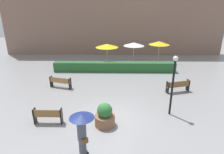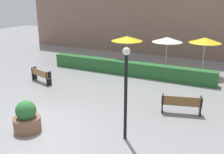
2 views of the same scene
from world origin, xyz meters
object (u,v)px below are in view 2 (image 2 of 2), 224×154
at_px(lamp_post, 126,84).
at_px(patio_umbrella_yellow_far, 205,40).
at_px(bench_far_right, 181,103).
at_px(planter_pot, 27,118).
at_px(bench_far_left, 41,75).
at_px(patio_umbrella_yellow, 127,39).
at_px(patio_umbrella_white, 167,40).

distance_m(lamp_post, patio_umbrella_yellow_far, 10.25).
distance_m(bench_far_right, patio_umbrella_yellow_far, 7.25).
xyz_separation_m(bench_far_right, planter_pot, (-5.21, -4.37, 0.03)).
bearing_deg(bench_far_left, patio_umbrella_yellow_far, 35.35).
relative_size(planter_pot, patio_umbrella_yellow, 0.53).
distance_m(bench_far_left, patio_umbrella_yellow_far, 11.06).
bearing_deg(lamp_post, bench_far_right, 65.71).
bearing_deg(bench_far_left, planter_pot, -53.46).
xyz_separation_m(bench_far_right, patio_umbrella_yellow_far, (-0.09, 7.00, 1.90)).
bearing_deg(patio_umbrella_white, lamp_post, -82.93).
xyz_separation_m(bench_far_right, lamp_post, (-1.43, -3.16, 1.68)).
height_order(planter_pot, patio_umbrella_white, patio_umbrella_white).
bearing_deg(patio_umbrella_yellow_far, lamp_post, -97.51).
height_order(planter_pot, patio_umbrella_yellow, patio_umbrella_yellow).
height_order(patio_umbrella_white, patio_umbrella_yellow_far, patio_umbrella_yellow_far).
bearing_deg(lamp_post, patio_umbrella_yellow, 113.25).
height_order(bench_far_right, patio_umbrella_yellow, patio_umbrella_yellow).
bearing_deg(patio_umbrella_yellow, planter_pot, -88.33).
height_order(bench_far_left, lamp_post, lamp_post).
relative_size(patio_umbrella_white, patio_umbrella_yellow_far, 0.93).
relative_size(bench_far_left, patio_umbrella_yellow_far, 0.69).
xyz_separation_m(lamp_post, patio_umbrella_white, (-1.29, 10.37, 0.05)).
bearing_deg(bench_far_right, patio_umbrella_white, 110.62).
bearing_deg(lamp_post, bench_far_left, 152.90).
height_order(bench_far_right, planter_pot, planter_pot).
bearing_deg(patio_umbrella_yellow, lamp_post, -66.75).
height_order(lamp_post, patio_umbrella_yellow, lamp_post).
bearing_deg(patio_umbrella_white, bench_far_right, -69.38).
bearing_deg(planter_pot, patio_umbrella_yellow_far, 65.73).
distance_m(bench_far_right, planter_pot, 6.80).
relative_size(patio_umbrella_yellow, patio_umbrella_yellow_far, 0.93).
bearing_deg(patio_umbrella_yellow, patio_umbrella_white, 16.42).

